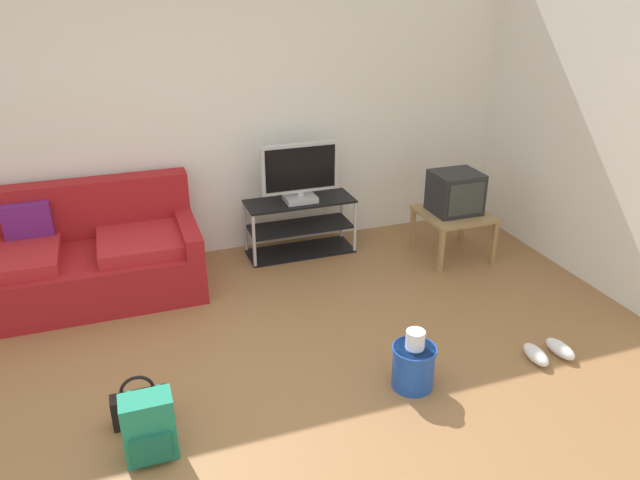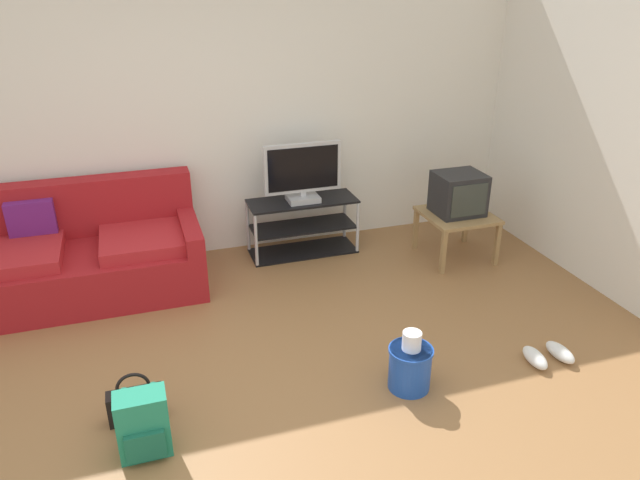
# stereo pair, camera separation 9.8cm
# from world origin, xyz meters

# --- Properties ---
(ground_plane) EXTENTS (9.00, 9.80, 0.02)m
(ground_plane) POSITION_xyz_m (0.00, 0.00, -0.01)
(ground_plane) COLOR olive
(wall_back) EXTENTS (9.00, 0.10, 2.70)m
(wall_back) POSITION_xyz_m (0.00, 2.45, 1.35)
(wall_back) COLOR silver
(wall_back) RESTS_ON ground_plane
(wall_right) EXTENTS (0.10, 3.60, 2.70)m
(wall_right) POSITION_xyz_m (3.05, 0.84, 1.35)
(wall_right) COLOR silver
(wall_right) RESTS_ON ground_plane
(couch) EXTENTS (1.83, 0.91, 0.86)m
(couch) POSITION_xyz_m (-1.01, 1.95, 0.31)
(couch) COLOR maroon
(couch) RESTS_ON ground_plane
(tv_stand) EXTENTS (0.99, 0.38, 0.52)m
(tv_stand) POSITION_xyz_m (0.89, 2.10, 0.26)
(tv_stand) COLOR black
(tv_stand) RESTS_ON ground_plane
(flat_tv) EXTENTS (0.70, 0.22, 0.53)m
(flat_tv) POSITION_xyz_m (0.89, 2.08, 0.78)
(flat_tv) COLOR #B2B2B7
(flat_tv) RESTS_ON tv_stand
(side_table) EXTENTS (0.59, 0.59, 0.43)m
(side_table) POSITION_xyz_m (2.19, 1.58, 0.37)
(side_table) COLOR #9E7A4C
(side_table) RESTS_ON ground_plane
(crt_tv) EXTENTS (0.41, 0.37, 0.37)m
(crt_tv) POSITION_xyz_m (2.19, 1.59, 0.61)
(crt_tv) COLOR #232326
(crt_tv) RESTS_ON side_table
(backpack) EXTENTS (0.28, 0.24, 0.38)m
(backpack) POSITION_xyz_m (-0.66, -0.09, 0.19)
(backpack) COLOR #238466
(backpack) RESTS_ON ground_plane
(handbag) EXTENTS (0.32, 0.11, 0.33)m
(handbag) POSITION_xyz_m (-0.70, 0.21, 0.11)
(handbag) COLOR black
(handbag) RESTS_ON ground_plane
(cleaning_bucket) EXTENTS (0.28, 0.28, 0.41)m
(cleaning_bucket) POSITION_xyz_m (0.96, -0.02, 0.17)
(cleaning_bucket) COLOR blue
(cleaning_bucket) RESTS_ON ground_plane
(sneakers_pair) EXTENTS (0.33, 0.26, 0.09)m
(sneakers_pair) POSITION_xyz_m (1.98, -0.06, 0.04)
(sneakers_pair) COLOR white
(sneakers_pair) RESTS_ON ground_plane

